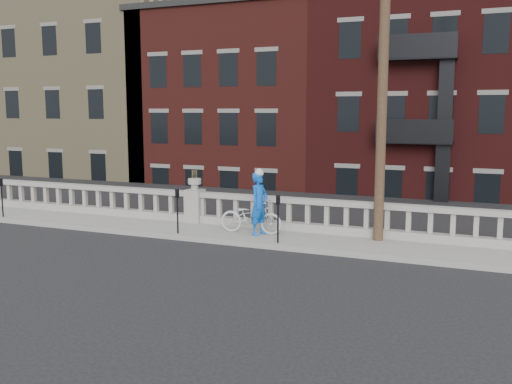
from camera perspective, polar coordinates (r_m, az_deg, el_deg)
ground at (r=16.10m, az=-12.89°, el=-5.97°), size 120.00×120.00×0.00m
sidewalk at (r=18.53m, az=-7.51°, el=-3.73°), size 32.00×2.20×0.15m
balustrade at (r=19.24m, az=-6.12°, el=-1.55°), size 28.00×0.34×1.03m
planter_pedestal at (r=19.21m, az=-6.13°, el=-0.99°), size 0.55×0.55×1.76m
lower_level at (r=36.74m, az=9.17°, el=6.14°), size 80.00×44.00×20.80m
utility_pole at (r=16.58m, az=12.63°, el=12.68°), size 1.60×0.28×10.00m
parking_meter_b at (r=21.89m, az=-24.09°, el=-0.10°), size 0.10×0.09×1.36m
parking_meter_c at (r=17.45m, az=-7.87°, el=-1.40°), size 0.10×0.09×1.36m
parking_meter_d at (r=16.06m, az=2.21°, el=-2.17°), size 0.10×0.09×1.36m
bicycle at (r=17.40m, az=-0.51°, el=-2.48°), size 1.99×0.82×1.02m
cyclist at (r=17.10m, az=0.32°, el=-1.17°), size 0.60×0.78×1.90m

